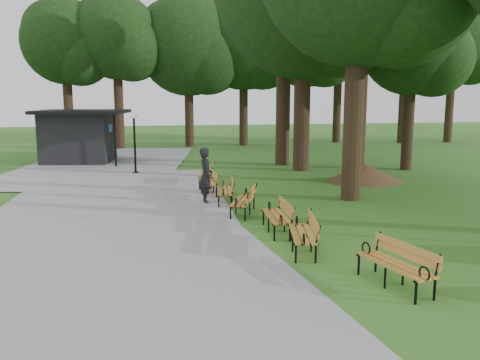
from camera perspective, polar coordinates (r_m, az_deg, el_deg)
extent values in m
plane|color=#2A601B|center=(14.46, 0.61, -5.13)|extent=(100.00, 100.00, 0.00)
cube|color=#969699|center=(17.13, -14.72, -3.01)|extent=(12.00, 38.00, 0.06)
imported|color=black|center=(17.17, -3.92, 0.48)|extent=(0.51, 0.74, 1.93)
cylinder|color=black|center=(24.22, -11.92, 3.87)|extent=(0.10, 0.10, 2.70)
sphere|color=white|center=(24.12, -12.04, 7.28)|extent=(0.32, 0.32, 0.32)
cone|color=#47301C|center=(22.27, 14.02, 0.81)|extent=(2.84, 2.84, 0.77)
cylinder|color=black|center=(18.02, 12.91, 9.36)|extent=(0.70, 0.70, 7.35)
cylinder|color=black|center=(21.81, 13.53, 8.96)|extent=(0.60, 0.60, 7.07)
cylinder|color=black|center=(24.94, 7.12, 10.15)|extent=(0.80, 0.80, 7.90)
cylinder|color=black|center=(27.08, 4.97, 11.07)|extent=(0.76, 0.76, 8.78)
cylinder|color=black|center=(26.35, 18.69, 7.24)|extent=(0.56, 0.56, 5.66)
sphere|color=black|center=(26.45, 19.09, 14.52)|extent=(5.00, 5.00, 5.00)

